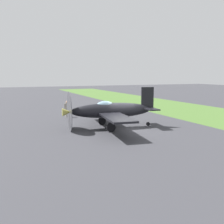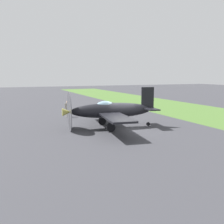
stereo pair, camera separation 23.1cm
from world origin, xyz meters
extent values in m
plane|color=#38383D|center=(0.00, 0.00, 0.00)|extent=(160.00, 160.00, 0.00)
ellipsoid|color=black|center=(0.96, 0.95, 1.52)|extent=(2.26, 7.22, 1.30)
cube|color=black|center=(1.02, 1.37, 1.36)|extent=(10.19, 3.14, 0.15)
cube|color=black|center=(0.52, -2.26, 2.46)|extent=(0.26, 1.15, 1.99)
cube|color=black|center=(0.52, -2.26, 1.62)|extent=(3.44, 1.39, 0.10)
cone|color=#B7B24C|center=(1.49, 4.73, 1.52)|extent=(0.76, 0.82, 0.67)
cylinder|color=#4C4C51|center=(1.46, 4.53, 1.52)|extent=(3.32, 0.50, 3.35)
ellipsoid|color=#8CB2C6|center=(1.05, 1.57, 1.97)|extent=(0.93, 1.55, 0.73)
cylinder|color=black|center=(-0.47, 1.68, 0.36)|extent=(0.33, 0.74, 0.71)
cylinder|color=black|center=(-0.47, 1.68, 0.86)|extent=(0.13, 0.13, 1.00)
cylinder|color=black|center=(2.54, 1.26, 0.36)|extent=(0.33, 0.74, 0.71)
cylinder|color=black|center=(2.54, 1.26, 0.86)|extent=(0.13, 0.13, 1.00)
cylinder|color=black|center=(0.50, -2.36, 0.17)|extent=(0.17, 0.35, 0.33)
cylinder|color=#9E998E|center=(8.24, 3.07, 0.44)|extent=(0.30, 0.30, 0.88)
cylinder|color=#9E998E|center=(8.24, 3.07, 1.19)|extent=(0.38, 0.38, 0.62)
sphere|color=tan|center=(8.24, 3.07, 1.61)|extent=(0.23, 0.23, 0.23)
cylinder|color=#9E998E|center=(8.30, 2.82, 1.19)|extent=(0.11, 0.11, 0.59)
cylinder|color=#9E998E|center=(8.18, 3.33, 1.19)|extent=(0.11, 0.11, 0.59)
camera|label=1|loc=(-18.96, 9.73, 4.54)|focal=41.46mm
camera|label=2|loc=(-19.05, 9.52, 4.54)|focal=41.46mm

